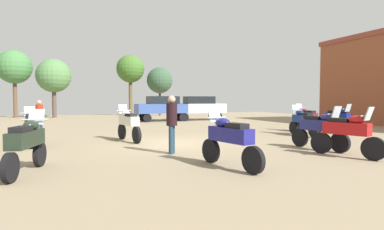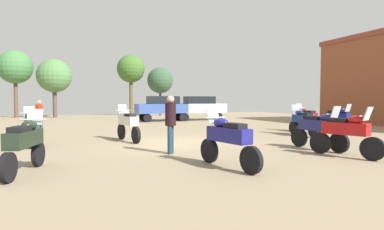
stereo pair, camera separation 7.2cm
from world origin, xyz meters
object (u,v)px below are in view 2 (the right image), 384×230
(motorcycle_10, at_px, (30,126))
(tree_6, at_px, (160,81))
(motorcycle_9, at_px, (25,142))
(person_2, at_px, (171,120))
(tree_3, at_px, (131,69))
(motorcycle_4, at_px, (128,123))
(motorcycle_2, at_px, (338,118))
(motorcycle_7, at_px, (303,121))
(motorcycle_6, at_px, (346,132))
(tree_4, at_px, (15,67))
(car_1, at_px, (199,106))
(motorcycle_1, at_px, (306,118))
(tree_2, at_px, (54,76))
(motorcycle_11, at_px, (228,139))
(car_2, at_px, (163,107))
(person_1, at_px, (39,113))
(motorcycle_8, at_px, (319,128))

(motorcycle_10, xyz_separation_m, tree_6, (10.72, 19.62, 3.12))
(motorcycle_9, height_order, person_2, person_2)
(motorcycle_9, xyz_separation_m, tree_3, (7.32, 25.42, 4.29))
(motorcycle_4, distance_m, person_2, 3.56)
(motorcycle_2, xyz_separation_m, motorcycle_7, (-2.82, -0.52, -0.01))
(motorcycle_9, bearing_deg, motorcycle_6, 7.31)
(person_2, distance_m, tree_4, 26.10)
(tree_3, bearing_deg, car_1, -68.39)
(motorcycle_1, xyz_separation_m, tree_4, (-16.33, 21.11, 4.10))
(motorcycle_1, xyz_separation_m, motorcycle_6, (-4.09, -6.07, 0.00))
(motorcycle_1, relative_size, car_1, 0.48)
(tree_2, bearing_deg, motorcycle_11, -79.43)
(car_1, relative_size, person_2, 2.43)
(motorcycle_2, bearing_deg, motorcycle_6, 36.57)
(car_2, height_order, person_1, car_2)
(person_2, relative_size, tree_6, 0.35)
(motorcycle_10, xyz_separation_m, car_1, (11.56, 10.87, 0.46))
(tree_4, bearing_deg, person_2, -72.86)
(person_1, xyz_separation_m, tree_3, (7.81, 15.13, 4.03))
(motorcycle_6, relative_size, tree_2, 0.37)
(motorcycle_7, bearing_deg, person_1, 157.24)
(motorcycle_2, height_order, motorcycle_8, motorcycle_8)
(motorcycle_2, bearing_deg, tree_2, -62.46)
(motorcycle_8, relative_size, car_2, 0.52)
(motorcycle_10, bearing_deg, tree_4, 91.41)
(motorcycle_11, xyz_separation_m, car_1, (6.59, 16.93, 0.44))
(motorcycle_7, xyz_separation_m, motorcycle_9, (-11.25, -3.54, 0.00))
(car_2, height_order, person_2, car_2)
(person_2, bearing_deg, car_1, -168.74)
(motorcycle_9, xyz_separation_m, person_1, (-0.48, 10.29, 0.26))
(motorcycle_11, bearing_deg, motorcycle_6, -12.17)
(motorcycle_1, distance_m, person_2, 9.43)
(motorcycle_7, distance_m, tree_3, 22.64)
(motorcycle_1, relative_size, car_2, 0.49)
(motorcycle_4, xyz_separation_m, car_1, (7.98, 11.02, 0.43))
(person_1, bearing_deg, car_2, 179.00)
(motorcycle_8, bearing_deg, person_2, -21.60)
(car_1, bearing_deg, motorcycle_2, -161.17)
(motorcycle_6, height_order, motorcycle_7, motorcycle_6)
(car_1, xyz_separation_m, tree_3, (-3.85, 9.73, 3.84))
(motorcycle_8, distance_m, motorcycle_10, 10.35)
(motorcycle_11, height_order, tree_4, tree_4)
(motorcycle_10, height_order, tree_6, tree_6)
(motorcycle_7, bearing_deg, motorcycle_6, -112.35)
(motorcycle_10, bearing_deg, motorcycle_11, -58.17)
(motorcycle_2, distance_m, motorcycle_4, 10.90)
(motorcycle_11, bearing_deg, motorcycle_2, 17.68)
(motorcycle_1, relative_size, tree_2, 0.38)
(motorcycle_8, bearing_deg, tree_4, -72.47)
(motorcycle_2, xyz_separation_m, motorcycle_4, (-10.88, 0.62, 0.01))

